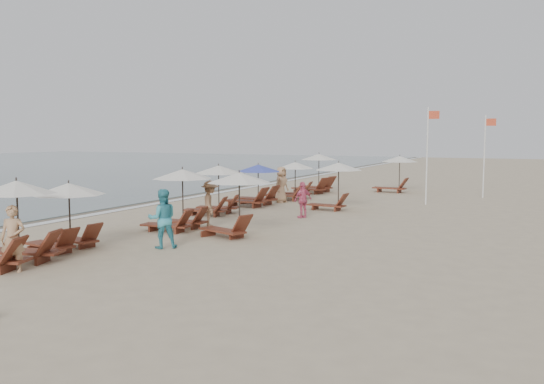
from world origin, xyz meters
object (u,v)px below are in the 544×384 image
at_px(beachgoer_mid_b, 210,204).
at_px(inland_station_1, 334,179).
at_px(beachgoer_far_a, 303,200).
at_px(beachgoer_near, 13,239).
at_px(flag_pole_near, 428,151).
at_px(beachgoer_mid_a, 162,219).
at_px(beachgoer_far_b, 281,185).
at_px(lounger_station_1, 65,214).
at_px(inland_station_2, 395,170).
at_px(lounger_station_6, 314,175).
at_px(lounger_station_0, 11,228).
at_px(lounger_station_3, 215,189).
at_px(lounger_station_5, 290,182).
at_px(inland_station_0, 233,196).
at_px(lounger_station_4, 253,187).
at_px(lounger_station_2, 178,199).

bearing_deg(beachgoer_mid_b, inland_station_1, -53.74).
height_order(beachgoer_mid_b, beachgoer_far_a, beachgoer_mid_b).
distance_m(beachgoer_near, beachgoer_mid_b, 8.40).
bearing_deg(inland_station_1, flag_pole_near, 49.74).
relative_size(beachgoer_mid_a, beachgoer_far_b, 0.98).
relative_size(lounger_station_1, inland_station_2, 0.88).
xyz_separation_m(lounger_station_1, lounger_station_6, (0.44, 19.64, -0.04)).
relative_size(lounger_station_1, beachgoer_near, 1.40).
relative_size(lounger_station_0, beachgoer_far_a, 1.66).
xyz_separation_m(lounger_station_3, beachgoer_far_b, (0.76, 5.42, -0.20)).
relative_size(beachgoer_near, beachgoer_mid_b, 0.96).
relative_size(lounger_station_5, inland_station_2, 0.96).
bearing_deg(beachgoer_mid_a, beachgoer_far_a, -141.49).
relative_size(inland_station_0, inland_station_2, 0.96).
xyz_separation_m(lounger_station_4, beachgoer_near, (0.84, -14.93, -0.10)).
xyz_separation_m(lounger_station_2, beachgoer_mid_a, (1.51, -3.01, -0.23)).
relative_size(lounger_station_1, beachgoer_mid_a, 1.31).
xyz_separation_m(lounger_station_2, beachgoer_near, (-0.05, -7.21, -0.29)).
bearing_deg(inland_station_1, lounger_station_6, 117.82).
bearing_deg(lounger_station_5, beachgoer_far_b, -84.85).
bearing_deg(lounger_station_4, beachgoer_near, -86.76).
distance_m(lounger_station_2, lounger_station_3, 4.29).
bearing_deg(beachgoer_far_a, beachgoer_near, 12.78).
xyz_separation_m(lounger_station_0, flag_pole_near, (7.45, 18.77, 1.68)).
relative_size(lounger_station_4, beachgoer_mid_b, 1.53).
bearing_deg(lounger_station_3, flag_pole_near, 45.29).
bearing_deg(inland_station_2, flag_pole_near, -61.79).
height_order(lounger_station_0, beachgoer_near, lounger_station_0).
bearing_deg(beachgoer_mid_a, beachgoer_near, 28.44).
bearing_deg(beachgoer_far_b, beachgoer_mid_a, -159.17).
height_order(beachgoer_mid_a, beachgoer_far_a, beachgoer_mid_a).
height_order(inland_station_2, beachgoer_mid_b, inland_station_2).
bearing_deg(inland_station_0, beachgoer_far_a, 85.33).
xyz_separation_m(lounger_station_4, lounger_station_5, (0.55, 3.38, -0.01)).
relative_size(lounger_station_1, flag_pole_near, 0.49).
relative_size(inland_station_2, beachgoer_far_b, 1.46).
height_order(lounger_station_0, lounger_station_2, lounger_station_0).
bearing_deg(flag_pole_near, inland_station_0, -108.95).
height_order(lounger_station_3, lounger_station_4, lounger_station_3).
bearing_deg(inland_station_2, beachgoer_far_a, -94.11).
bearing_deg(inland_station_1, beachgoer_mid_a, -99.24).
bearing_deg(lounger_station_5, lounger_station_4, -99.27).
bearing_deg(beachgoer_mid_a, inland_station_0, -152.25).
bearing_deg(lounger_station_0, beachgoer_far_b, 88.42).
height_order(lounger_station_1, beachgoer_mid_a, lounger_station_1).
height_order(lounger_station_3, beachgoer_far_b, lounger_station_3).
distance_m(inland_station_0, beachgoer_far_a, 5.31).
bearing_deg(beachgoer_mid_b, lounger_station_1, 131.57).
distance_m(lounger_station_0, beachgoer_far_a, 12.18).
distance_m(lounger_station_0, lounger_station_4, 14.46).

